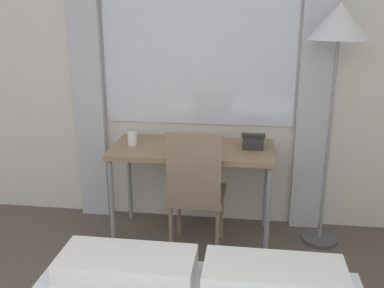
# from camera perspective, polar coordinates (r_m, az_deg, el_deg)

# --- Properties ---
(wall_back_with_window) EXTENTS (5.09, 0.13, 2.70)m
(wall_back_with_window) POSITION_cam_1_polar(r_m,az_deg,el_deg) (3.63, 1.93, 10.40)
(wall_back_with_window) COLOR silver
(wall_back_with_window) RESTS_ON ground_plane
(desk) EXTENTS (1.23, 0.58, 0.75)m
(desk) POSITION_cam_1_polar(r_m,az_deg,el_deg) (3.43, 0.06, -1.39)
(desk) COLOR #937551
(desk) RESTS_ON ground_plane
(desk_chair) EXTENTS (0.41, 0.41, 0.96)m
(desk_chair) POSITION_cam_1_polar(r_m,az_deg,el_deg) (3.25, 0.50, -5.51)
(desk_chair) COLOR #8C7259
(desk_chair) RESTS_ON ground_plane
(standing_lamp) EXTENTS (0.42, 0.42, 1.81)m
(standing_lamp) POSITION_cam_1_polar(r_m,az_deg,el_deg) (3.33, 18.13, 13.00)
(standing_lamp) COLOR #4C4C51
(standing_lamp) RESTS_ON ground_plane
(telephone) EXTENTS (0.18, 0.15, 0.11)m
(telephone) POSITION_cam_1_polar(r_m,az_deg,el_deg) (3.41, 7.76, 0.31)
(telephone) COLOR #2D2D2D
(telephone) RESTS_ON desk
(book) EXTENTS (0.25, 0.21, 0.02)m
(book) POSITION_cam_1_polar(r_m,az_deg,el_deg) (3.49, -0.13, 0.23)
(book) COLOR maroon
(book) RESTS_ON desk
(mug) EXTENTS (0.07, 0.07, 0.10)m
(mug) POSITION_cam_1_polar(r_m,az_deg,el_deg) (3.47, -7.57, 0.66)
(mug) COLOR white
(mug) RESTS_ON desk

